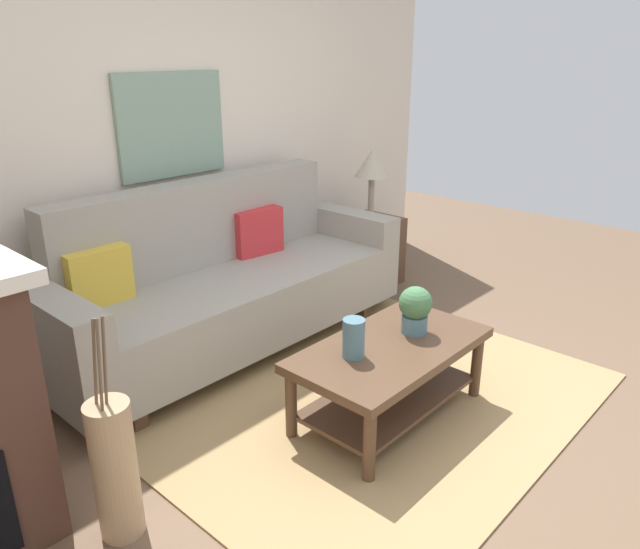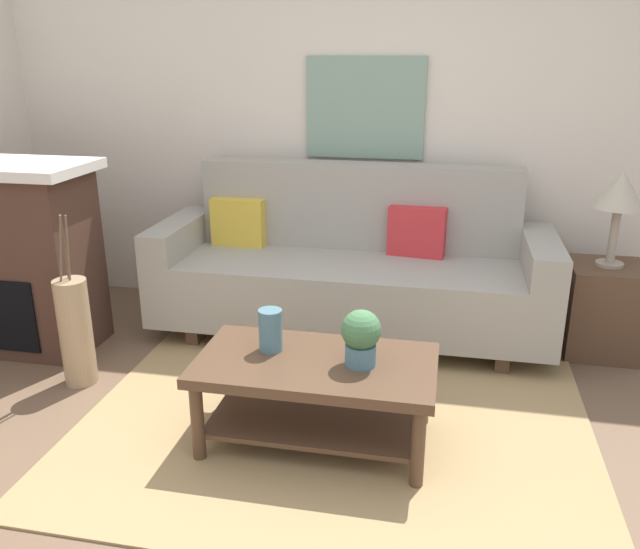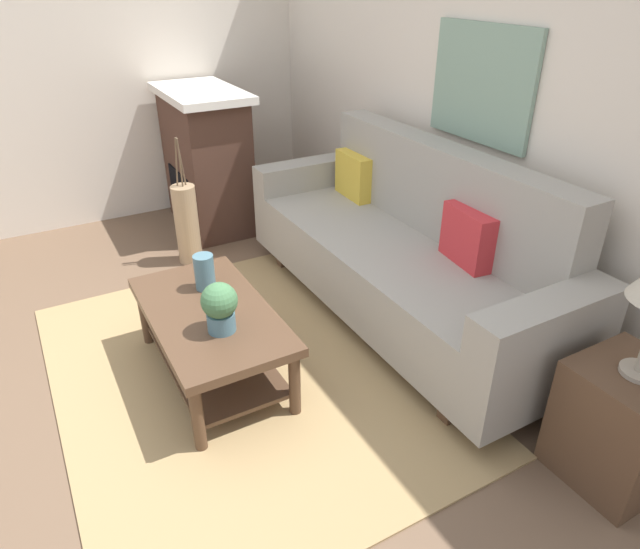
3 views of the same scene
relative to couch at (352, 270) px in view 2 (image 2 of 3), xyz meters
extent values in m
plane|color=brown|center=(0.10, -1.66, -0.43)|extent=(9.26, 9.26, 0.00)
cube|color=beige|center=(0.10, 0.53, 0.92)|extent=(5.26, 0.10, 2.70)
cube|color=#A38456|center=(0.10, -1.16, -0.43)|extent=(2.51, 1.92, 0.01)
cube|color=gray|center=(0.00, -0.07, -0.11)|extent=(2.09, 0.84, 0.40)
cube|color=gray|center=(0.00, 0.25, 0.37)|extent=(2.09, 0.20, 0.56)
cube|color=gray|center=(-1.15, -0.07, -0.01)|extent=(0.20, 0.84, 0.60)
cube|color=gray|center=(1.15, -0.07, -0.01)|extent=(0.20, 0.84, 0.60)
cube|color=#513826|center=(-0.95, -0.07, -0.37)|extent=(0.08, 0.74, 0.12)
cube|color=#513826|center=(0.95, -0.07, -0.37)|extent=(0.08, 0.74, 0.12)
cube|color=gold|center=(-0.80, 0.12, 0.25)|extent=(0.36, 0.13, 0.32)
cube|color=red|center=(0.40, 0.12, 0.25)|extent=(0.37, 0.16, 0.32)
cube|color=#513826|center=(0.04, -1.29, -0.03)|extent=(1.10, 0.60, 0.05)
cube|color=#513826|center=(0.04, -1.29, -0.31)|extent=(0.98, 0.50, 0.02)
cylinder|color=#513826|center=(-0.45, -1.54, -0.24)|extent=(0.06, 0.06, 0.38)
cylinder|color=#513826|center=(0.53, -1.54, -0.24)|extent=(0.06, 0.06, 0.38)
cylinder|color=#513826|center=(-0.45, -1.04, -0.24)|extent=(0.06, 0.06, 0.38)
cylinder|color=#513826|center=(0.53, -1.04, -0.24)|extent=(0.06, 0.06, 0.38)
cylinder|color=slate|center=(-0.20, -1.23, 0.10)|extent=(0.11, 0.11, 0.20)
cylinder|color=slate|center=(0.24, -1.30, 0.05)|extent=(0.14, 0.14, 0.10)
sphere|color=#45774A|center=(0.24, -1.30, 0.17)|extent=(0.18, 0.18, 0.18)
cube|color=#513826|center=(1.55, 0.02, -0.15)|extent=(0.44, 0.44, 0.56)
cylinder|color=gray|center=(1.55, 0.02, 0.14)|extent=(0.16, 0.16, 0.02)
cylinder|color=gray|center=(1.55, 0.02, 0.30)|extent=(0.05, 0.05, 0.35)
cone|color=#B2A893|center=(1.55, 0.02, 0.59)|extent=(0.28, 0.28, 0.22)
cube|color=#472D23|center=(-1.98, -0.59, 0.12)|extent=(0.90, 0.50, 1.10)
cube|color=silver|center=(-1.98, -0.59, 0.70)|extent=(1.02, 0.58, 0.06)
cylinder|color=tan|center=(-1.38, -0.98, -0.13)|extent=(0.18, 0.18, 0.61)
cylinder|color=brown|center=(-1.36, -0.98, 0.36)|extent=(0.04, 0.02, 0.36)
cylinder|color=brown|center=(-1.39, -0.97, 0.36)|extent=(0.03, 0.04, 0.36)
cylinder|color=brown|center=(-1.39, -1.00, 0.36)|extent=(0.05, 0.03, 0.36)
cube|color=gray|center=(0.00, 0.46, 0.98)|extent=(0.79, 0.03, 0.66)
camera|label=1|loc=(-2.28, -2.91, 1.44)|focal=33.76mm
camera|label=2|loc=(0.58, -3.88, 1.33)|focal=36.02mm
camera|label=3|loc=(2.47, -1.99, 1.58)|focal=31.29mm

